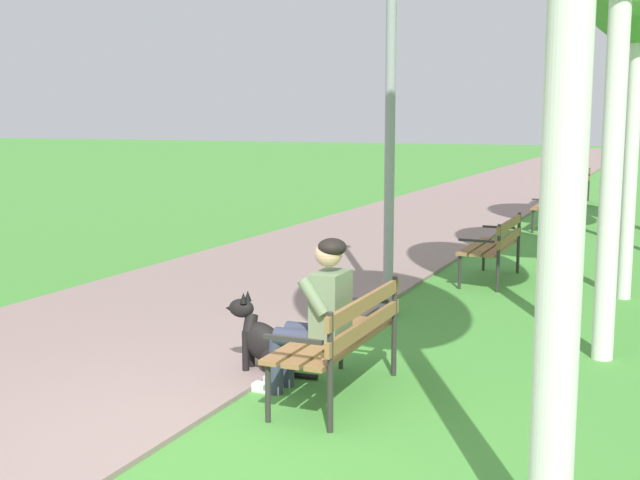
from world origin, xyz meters
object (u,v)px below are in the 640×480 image
object	(u,v)px
park_bench_near	(343,334)
person_seated_on_near_bench	(318,310)
park_bench_far	(555,203)
pedestrian_distant	(568,150)
lamp_post_near	(390,97)
dog_black	(268,345)
park_bench_mid	(495,243)
park_bench_furthest	(579,183)

from	to	relation	value
park_bench_near	person_seated_on_near_bench	bearing A→B (deg)	-175.40
park_bench_far	pedestrian_distant	size ratio (longest dim) A/B	0.91
park_bench_far	lamp_post_near	xyz separation A→B (m)	(-0.68, -7.90, 1.85)
park_bench_far	person_seated_on_near_bench	world-z (taller)	person_seated_on_near_bench
person_seated_on_near_bench	dog_black	xyz separation A→B (m)	(-0.59, 0.30, -0.42)
pedestrian_distant	lamp_post_near	bearing A→B (deg)	-87.15
lamp_post_near	pedestrian_distant	world-z (taller)	lamp_post_near
lamp_post_near	pedestrian_distant	distance (m)	25.82
park_bench_mid	person_seated_on_near_bench	bearing A→B (deg)	-93.66
park_bench_near	lamp_post_near	world-z (taller)	lamp_post_near
park_bench_near	person_seated_on_near_bench	xyz separation A→B (m)	(-0.21, -0.02, 0.17)
person_seated_on_near_bench	pedestrian_distant	size ratio (longest dim) A/B	0.76
park_bench_near	park_bench_mid	size ratio (longest dim) A/B	1.00
park_bench_mid	person_seated_on_near_bench	distance (m)	5.10
park_bench_near	dog_black	size ratio (longest dim) A/B	1.80
park_bench_mid	pedestrian_distant	distance (m)	23.47
park_bench_near	park_bench_furthest	bearing A→B (deg)	90.05
person_seated_on_near_bench	pedestrian_distant	distance (m)	28.51
park_bench_furthest	dog_black	size ratio (longest dim) A/B	1.80
person_seated_on_near_bench	lamp_post_near	world-z (taller)	lamp_post_near
park_bench_near	pedestrian_distant	xyz separation A→B (m)	(-1.84, 28.45, 0.33)
park_bench_far	person_seated_on_near_bench	distance (m)	10.64
park_bench_far	person_seated_on_near_bench	size ratio (longest dim) A/B	1.20
person_seated_on_near_bench	lamp_post_near	size ratio (longest dim) A/B	0.27
park_bench_mid	dog_black	bearing A→B (deg)	-100.81
park_bench_furthest	dog_black	bearing A→B (deg)	-92.89
park_bench_mid	park_bench_furthest	bearing A→B (deg)	90.70
park_bench_near	dog_black	bearing A→B (deg)	160.73
park_bench_mid	lamp_post_near	size ratio (longest dim) A/B	0.33
pedestrian_distant	park_bench_near	bearing A→B (deg)	-86.29
dog_black	person_seated_on_near_bench	bearing A→B (deg)	-26.60
park_bench_far	pedestrian_distant	distance (m)	17.95
person_seated_on_near_bench	park_bench_near	bearing A→B (deg)	4.60
park_bench_far	park_bench_mid	bearing A→B (deg)	-90.04
lamp_post_near	pedestrian_distant	xyz separation A→B (m)	(-1.28, 25.74, -1.52)
park_bench_far	park_bench_furthest	bearing A→B (deg)	91.49
park_bench_furthest	person_seated_on_near_bench	xyz separation A→B (m)	(-0.19, -15.80, 0.17)
park_bench_near	park_bench_mid	bearing A→B (deg)	88.66
person_seated_on_near_bench	dog_black	bearing A→B (deg)	153.40
park_bench_near	park_bench_far	world-z (taller)	same
pedestrian_distant	park_bench_far	bearing A→B (deg)	-83.71
park_bench_mid	park_bench_furthest	world-z (taller)	same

